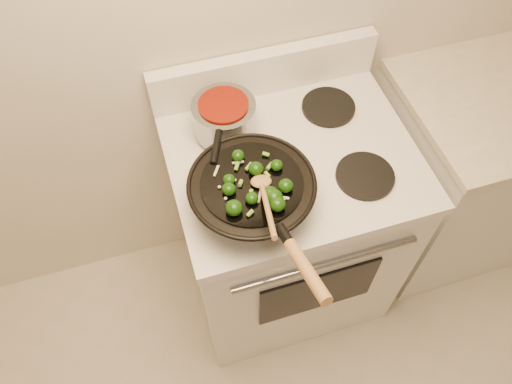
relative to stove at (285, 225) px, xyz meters
name	(u,v)px	position (x,y,z in m)	size (l,w,h in m)	color
stove	(285,225)	(0.00, 0.00, 0.00)	(0.78, 0.67, 1.08)	white
counter_unit	(477,169)	(0.87, 0.03, -0.01)	(0.81, 0.62, 0.91)	white
wok	(252,193)	(-0.18, -0.16, 0.52)	(0.36, 0.60, 0.21)	black
stirfry	(258,188)	(-0.17, -0.19, 0.59)	(0.20, 0.23, 0.04)	#123608
wooden_spoon	(265,197)	(-0.17, -0.23, 0.61)	(0.08, 0.26, 0.11)	#A37340
saucepan	(224,118)	(-0.18, 0.15, 0.52)	(0.20, 0.31, 0.12)	gray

